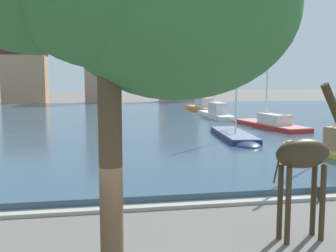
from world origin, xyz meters
TOP-DOWN VIEW (x-y plane):
  - harbor_water at (0.00, 33.17)m, footprint 82.18×53.92m
  - quay_edge_coping at (0.00, 5.96)m, footprint 82.18×0.50m
  - giraffe_statue at (4.56, 2.78)m, footprint 2.49×0.73m
  - sailboat_orange at (12.09, 41.90)m, footprint 2.93×8.11m
  - sailboat_red at (12.84, 23.98)m, footprint 3.47×9.45m
  - sailboat_yellow at (11.23, 11.70)m, footprint 2.45×8.95m
  - sailboat_white at (10.97, 32.59)m, footprint 1.62×9.48m
  - sailboat_navy at (8.05, 17.79)m, footprint 2.42×7.87m
  - shade_tree at (-0.01, 1.46)m, footprint 6.91×4.88m
  - mooring_bollard at (6.77, 5.81)m, footprint 0.24×0.24m
  - townhouse_end_terrace at (-13.04, 66.12)m, footprint 7.32×5.48m
  - townhouse_narrow_midrow at (-0.16, 63.96)m, footprint 5.38×7.99m
  - townhouse_wide_warehouse at (13.89, 65.72)m, footprint 6.11×7.78m

SIDE VIEW (x-z plane):
  - quay_edge_coping at x=0.00m, z-range 0.00..0.12m
  - harbor_water at x=0.00m, z-range 0.00..0.34m
  - mooring_bollard at x=6.77m, z-range 0.00..0.50m
  - sailboat_navy at x=8.05m, z-range -3.12..3.87m
  - sailboat_red at x=12.84m, z-range -3.58..4.58m
  - sailboat_yellow at x=11.23m, z-range -3.99..5.16m
  - sailboat_white at x=10.97m, z-range -3.23..4.47m
  - sailboat_orange at x=12.09m, z-range -3.04..4.29m
  - giraffe_statue at x=4.56m, z-range 0.05..4.39m
  - townhouse_end_terrace at x=-13.04m, z-range 0.01..9.13m
  - townhouse_wide_warehouse at x=13.89m, z-range 0.01..9.91m
  - shade_tree at x=-0.01m, z-range 1.97..9.40m
  - townhouse_narrow_midrow at x=-0.16m, z-range 0.02..12.86m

